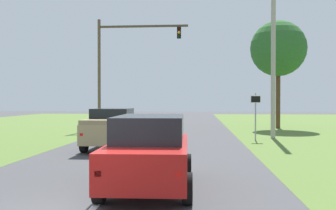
{
  "coord_description": "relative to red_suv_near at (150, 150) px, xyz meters",
  "views": [
    {
      "loc": [
        2.27,
        -7.09,
        2.34
      ],
      "look_at": [
        0.14,
        19.64,
        2.0
      ],
      "focal_mm": 41.6,
      "sensor_mm": 36.0,
      "label": 1
    }
  ],
  "objects": [
    {
      "name": "ground_plane",
      "position": [
        -0.98,
        9.45,
        -1.01
      ],
      "size": [
        120.0,
        120.0,
        0.0
      ],
      "primitive_type": "plane",
      "color": "#424244"
    },
    {
      "name": "lane_centre_stripe",
      "position": [
        -0.98,
        -1.55,
        -1.0
      ],
      "size": [
        0.16,
        43.16,
        0.01
      ],
      "primitive_type": "cube",
      "color": "white",
      "rests_on": "ground_plane"
    },
    {
      "name": "red_suv_near",
      "position": [
        0.0,
        0.0,
        0.0
      ],
      "size": [
        2.33,
        4.92,
        1.92
      ],
      "color": "#9E1411",
      "rests_on": "ground_plane"
    },
    {
      "name": "pickup_truck_lead",
      "position": [
        -2.82,
        8.16,
        -0.02
      ],
      "size": [
        2.22,
        5.12,
        1.94
      ],
      "color": "tan",
      "rests_on": "ground_plane"
    },
    {
      "name": "traffic_light",
      "position": [
        -5.04,
        20.73,
        4.75
      ],
      "size": [
        7.32,
        0.4,
        8.86
      ],
      "color": "brown",
      "rests_on": "ground_plane"
    },
    {
      "name": "keep_moving_sign",
      "position": [
        4.56,
        12.57,
        0.74
      ],
      "size": [
        0.6,
        0.09,
        2.74
      ],
      "color": "gray",
      "rests_on": "ground_plane"
    },
    {
      "name": "oak_tree_right",
      "position": [
        7.83,
        22.57,
        5.58
      ],
      "size": [
        4.59,
        4.59,
        8.9
      ],
      "color": "#4C351E",
      "rests_on": "ground_plane"
    },
    {
      "name": "utility_pole_right",
      "position": [
        5.83,
        14.01,
        3.97
      ],
      "size": [
        0.28,
        0.28,
        9.95
      ],
      "primitive_type": "cylinder",
      "color": "#9E998E",
      "rests_on": "ground_plane"
    }
  ]
}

